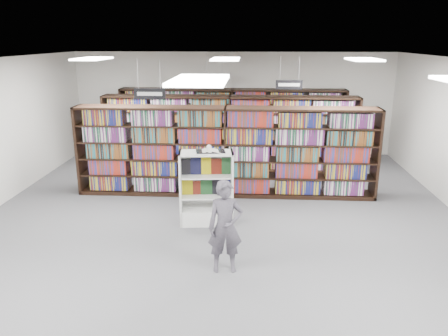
# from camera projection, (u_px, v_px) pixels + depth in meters

# --- Properties ---
(floor) EXTENTS (12.00, 12.00, 0.00)m
(floor) POSITION_uv_depth(u_px,v_px,m) (220.00, 229.00, 8.61)
(floor) COLOR #4A494E
(floor) RESTS_ON ground
(ceiling) EXTENTS (10.00, 12.00, 0.10)m
(ceiling) POSITION_uv_depth(u_px,v_px,m) (219.00, 62.00, 7.69)
(ceiling) COLOR white
(ceiling) RESTS_ON wall_back
(wall_back) EXTENTS (10.00, 0.10, 3.20)m
(wall_back) POSITION_uv_depth(u_px,v_px,m) (233.00, 104.00, 13.89)
(wall_back) COLOR silver
(wall_back) RESTS_ON ground
(bookshelf_row_near) EXTENTS (7.00, 0.60, 2.10)m
(bookshelf_row_near) POSITION_uv_depth(u_px,v_px,m) (225.00, 152.00, 10.22)
(bookshelf_row_near) COLOR black
(bookshelf_row_near) RESTS_ON floor
(bookshelf_row_mid) EXTENTS (7.00, 0.60, 2.10)m
(bookshelf_row_mid) POSITION_uv_depth(u_px,v_px,m) (230.00, 134.00, 12.13)
(bookshelf_row_mid) COLOR black
(bookshelf_row_mid) RESTS_ON floor
(bookshelf_row_far) EXTENTS (7.00, 0.60, 2.10)m
(bookshelf_row_far) POSITION_uv_depth(u_px,v_px,m) (232.00, 122.00, 13.76)
(bookshelf_row_far) COLOR black
(bookshelf_row_far) RESTS_ON floor
(aisle_sign_left) EXTENTS (0.65, 0.02, 0.80)m
(aisle_sign_left) POSITION_uv_depth(u_px,v_px,m) (150.00, 93.00, 8.92)
(aisle_sign_left) COLOR #B2B2B7
(aisle_sign_left) RESTS_ON ceiling
(aisle_sign_right) EXTENTS (0.65, 0.02, 0.80)m
(aisle_sign_right) POSITION_uv_depth(u_px,v_px,m) (289.00, 84.00, 10.66)
(aisle_sign_right) COLOR #B2B2B7
(aisle_sign_right) RESTS_ON ceiling
(aisle_sign_center) EXTENTS (0.65, 0.02, 0.80)m
(aisle_sign_center) POSITION_uv_depth(u_px,v_px,m) (214.00, 76.00, 12.69)
(aisle_sign_center) COLOR #B2B2B7
(aisle_sign_center) RESTS_ON ceiling
(troffer_front_center) EXTENTS (0.60, 1.20, 0.04)m
(troffer_front_center) POSITION_uv_depth(u_px,v_px,m) (200.00, 80.00, 4.83)
(troffer_front_center) COLOR white
(troffer_front_center) RESTS_ON ceiling
(troffer_back_left) EXTENTS (0.60, 1.20, 0.04)m
(troffer_back_left) POSITION_uv_depth(u_px,v_px,m) (92.00, 59.00, 9.79)
(troffer_back_left) COLOR white
(troffer_back_left) RESTS_ON ceiling
(troffer_back_center) EXTENTS (0.60, 1.20, 0.04)m
(troffer_back_center) POSITION_uv_depth(u_px,v_px,m) (226.00, 59.00, 9.61)
(troffer_back_center) COLOR white
(troffer_back_center) RESTS_ON ceiling
(troffer_back_right) EXTENTS (0.60, 1.20, 0.04)m
(troffer_back_right) POSITION_uv_depth(u_px,v_px,m) (364.00, 59.00, 9.44)
(troffer_back_right) COLOR white
(troffer_back_right) RESTS_ON ceiling
(endcap_display) EXTENTS (1.11, 0.63, 1.48)m
(endcap_display) POSITION_uv_depth(u_px,v_px,m) (207.00, 199.00, 8.80)
(endcap_display) COLOR white
(endcap_display) RESTS_ON floor
(open_book) EXTENTS (0.60, 0.41, 0.13)m
(open_book) POSITION_uv_depth(u_px,v_px,m) (210.00, 150.00, 8.51)
(open_book) COLOR black
(open_book) RESTS_ON endcap_display
(shopper) EXTENTS (0.59, 0.43, 1.51)m
(shopper) POSITION_uv_depth(u_px,v_px,m) (225.00, 227.00, 6.86)
(shopper) COLOR #504B56
(shopper) RESTS_ON floor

